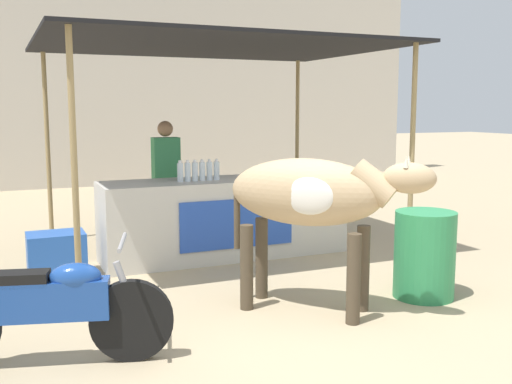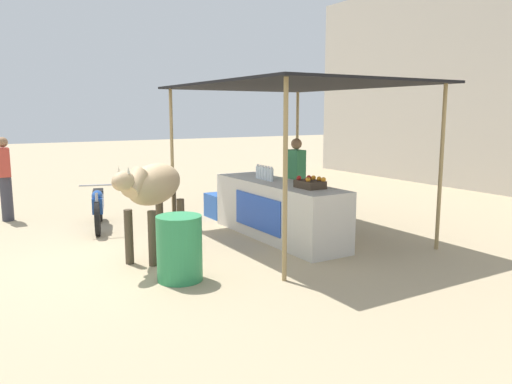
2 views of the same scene
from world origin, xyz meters
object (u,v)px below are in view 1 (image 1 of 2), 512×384
(fruit_crate, at_px, (284,170))
(cooler_box, at_px, (57,255))
(cow, at_px, (312,198))
(vendor_behind_counter, at_px, (166,183))
(stall_counter, at_px, (225,218))
(water_barrel, at_px, (424,255))
(motorcycle_parked, at_px, (48,307))

(fruit_crate, xyz_separation_m, cooler_box, (-2.81, -0.15, -0.79))
(cooler_box, xyz_separation_m, cow, (1.99, -2.09, 0.79))
(cow, bearing_deg, vendor_behind_counter, 100.13)
(stall_counter, bearing_deg, water_barrel, -62.40)
(motorcycle_parked, bearing_deg, stall_counter, 47.30)
(fruit_crate, distance_m, cow, 2.39)
(stall_counter, bearing_deg, cow, -90.08)
(stall_counter, height_order, water_barrel, stall_counter)
(cooler_box, height_order, cow, cow)
(vendor_behind_counter, bearing_deg, cow, -79.87)
(fruit_crate, relative_size, water_barrel, 0.52)
(stall_counter, distance_m, fruit_crate, 0.99)
(stall_counter, xyz_separation_m, motorcycle_parked, (-2.27, -2.45, -0.05))
(cooler_box, xyz_separation_m, water_barrel, (3.18, -2.17, 0.18))
(stall_counter, relative_size, cow, 1.92)
(vendor_behind_counter, bearing_deg, fruit_crate, -27.36)
(fruit_crate, height_order, vendor_behind_counter, vendor_behind_counter)
(vendor_behind_counter, distance_m, cow, 2.99)
(stall_counter, bearing_deg, cooler_box, -177.21)
(motorcycle_parked, bearing_deg, fruit_crate, 39.13)
(stall_counter, height_order, vendor_behind_counter, vendor_behind_counter)
(cow, distance_m, motorcycle_parked, 2.36)
(fruit_crate, relative_size, cow, 0.28)
(stall_counter, relative_size, cooler_box, 5.00)
(fruit_crate, xyz_separation_m, motorcycle_parked, (-3.08, -2.51, -0.61))
(fruit_crate, xyz_separation_m, cow, (-0.82, -2.24, -0.00))
(cow, relative_size, motorcycle_parked, 0.89)
(stall_counter, relative_size, vendor_behind_counter, 1.82)
(cooler_box, bearing_deg, cow, -46.40)
(fruit_crate, height_order, motorcycle_parked, fruit_crate)
(motorcycle_parked, bearing_deg, water_barrel, 3.04)
(cooler_box, relative_size, water_barrel, 0.71)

